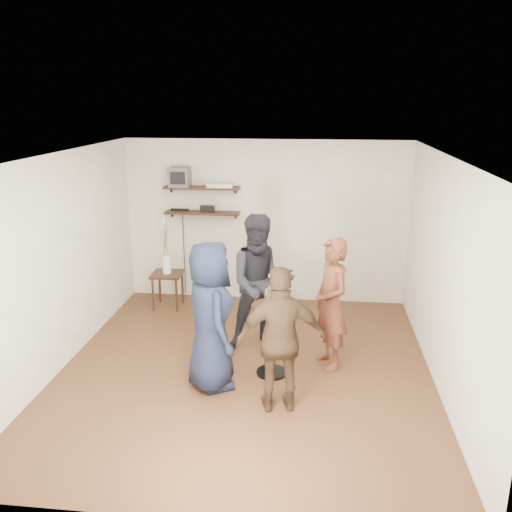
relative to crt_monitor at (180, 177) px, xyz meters
The scene contains 18 objects.
room 2.82m from the crt_monitor, 60.54° to the right, with size 4.58×5.08×2.68m.
shelf_upper 0.38m from the crt_monitor, ahead, with size 1.20×0.25×0.04m, color black.
shelf_lower 0.66m from the crt_monitor, ahead, with size 1.20×0.25×0.04m, color black.
crt_monitor is the anchor object (origin of this frame).
dvd_deck 0.66m from the crt_monitor, ahead, with size 0.40×0.24×0.06m, color silver.
radio 0.66m from the crt_monitor, ahead, with size 0.22×0.10×0.10m, color black.
power_strip 0.54m from the crt_monitor, 126.49° to the left, with size 0.30×0.05×0.03m, color black.
side_table 1.62m from the crt_monitor, 109.43° to the right, with size 0.48×0.48×0.56m.
vase_lilies 1.25m from the crt_monitor, 109.51° to the right, with size 0.19×0.19×0.94m.
drinks_table 3.28m from the crt_monitor, 55.47° to the right, with size 0.49×0.49×0.89m.
wine_glass_fl 3.11m from the crt_monitor, 56.71° to the right, with size 0.07×0.07×0.21m.
wine_glass_fr 3.17m from the crt_monitor, 54.68° to the right, with size 0.07×0.07×0.20m.
wine_glass_bl 3.06m from the crt_monitor, 55.06° to the right, with size 0.07×0.07×0.22m.
wine_glass_br 3.11m from the crt_monitor, 54.84° to the right, with size 0.06×0.06×0.18m.
person_plaid 3.39m from the crt_monitor, 41.94° to the right, with size 0.60×0.39×1.64m, color #B71430.
person_dark 2.51m from the crt_monitor, 49.29° to the right, with size 0.88×0.68×1.81m, color black.
person_navy 3.17m from the crt_monitor, 70.19° to the right, with size 0.84×0.55×1.72m, color black.
person_brown 3.86m from the crt_monitor, 60.02° to the right, with size 0.93×0.39×1.59m, color #3E2B1A.
Camera 1 is at (0.81, -5.93, 3.22)m, focal length 38.00 mm.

